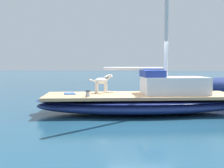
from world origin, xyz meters
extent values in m
plane|color=navy|center=(0.00, 0.00, 0.00)|extent=(120.00, 120.00, 0.00)
ellipsoid|color=navy|center=(0.00, 0.00, 0.28)|extent=(3.71, 7.52, 0.56)
ellipsoid|color=navy|center=(0.00, 0.00, 0.46)|extent=(3.73, 7.56, 0.08)
cube|color=tan|center=(0.00, 0.00, 0.61)|extent=(3.17, 6.88, 0.10)
cylinder|color=silver|center=(-0.16, -0.21, 1.56)|extent=(0.10, 2.20, 0.10)
cube|color=silver|center=(-0.21, 1.18, 0.96)|extent=(1.76, 2.41, 0.60)
cube|color=navy|center=(-0.21, 0.41, 1.38)|extent=(1.43, 0.92, 0.24)
ellipsoid|color=silver|center=(-0.25, -1.42, 1.11)|extent=(0.47, 0.55, 0.22)
cylinder|color=silver|center=(-0.40, -1.31, 0.85)|extent=(0.07, 0.07, 0.38)
cylinder|color=silver|center=(-0.29, -1.24, 0.85)|extent=(0.07, 0.07, 0.38)
cylinder|color=silver|center=(-0.20, -1.61, 0.85)|extent=(0.07, 0.07, 0.38)
cylinder|color=silver|center=(-0.09, -1.54, 0.85)|extent=(0.07, 0.07, 0.38)
cylinder|color=silver|center=(-0.38, -1.23, 1.22)|extent=(0.20, 0.22, 0.19)
ellipsoid|color=silver|center=(-0.44, -1.13, 1.27)|extent=(0.23, 0.26, 0.13)
cone|color=#504E4A|center=(-0.48, -1.16, 1.33)|extent=(0.05, 0.05, 0.06)
cone|color=#504E4A|center=(-0.40, -1.10, 1.33)|extent=(0.05, 0.05, 0.06)
torus|color=black|center=(-0.38, -1.23, 1.22)|extent=(0.18, 0.17, 0.10)
cylinder|color=silver|center=(-0.04, -1.72, 1.14)|extent=(0.16, 0.21, 0.12)
cylinder|color=#B7B7BC|center=(1.02, -1.67, 0.70)|extent=(0.16, 0.16, 0.08)
cylinder|color=#B7B7BC|center=(1.02, -1.67, 0.79)|extent=(0.13, 0.13, 0.10)
cylinder|color=black|center=(1.02, -1.67, 0.86)|extent=(0.15, 0.15, 0.03)
torus|color=beige|center=(-0.38, -1.08, 0.68)|extent=(0.32, 0.32, 0.04)
cube|color=blue|center=(0.19, -2.49, 0.68)|extent=(0.65, 0.54, 0.03)
camera|label=1|loc=(9.79, 0.08, 1.73)|focal=44.78mm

